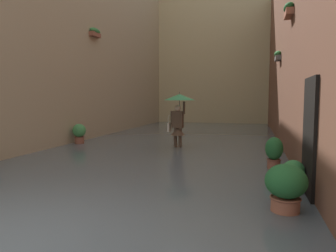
{
  "coord_description": "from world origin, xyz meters",
  "views": [
    {
      "loc": [
        -2.86,
        2.7,
        1.82
      ],
      "look_at": [
        -0.12,
        -7.3,
        0.91
      ],
      "focal_mm": 33.1,
      "sensor_mm": 36.0,
      "label": 1
    }
  ],
  "objects_px": {
    "potted_plant_mid_left": "(293,177)",
    "potted_plant_near_left": "(286,187)",
    "person_wading": "(179,108)",
    "potted_plant_near_right": "(79,133)",
    "potted_plant_far_left": "(274,153)"
  },
  "relations": [
    {
      "from": "potted_plant_near_left",
      "to": "person_wading",
      "type": "bearing_deg",
      "value": -62.1
    },
    {
      "from": "person_wading",
      "to": "potted_plant_near_right",
      "type": "height_order",
      "value": "person_wading"
    },
    {
      "from": "potted_plant_far_left",
      "to": "potted_plant_near_left",
      "type": "bearing_deg",
      "value": 89.66
    },
    {
      "from": "person_wading",
      "to": "potted_plant_near_right",
      "type": "relative_size",
      "value": 2.39
    },
    {
      "from": "potted_plant_near_right",
      "to": "potted_plant_near_left",
      "type": "height_order",
      "value": "potted_plant_near_right"
    },
    {
      "from": "potted_plant_near_right",
      "to": "potted_plant_mid_left",
      "type": "distance_m",
      "value": 8.48
    },
    {
      "from": "person_wading",
      "to": "potted_plant_near_right",
      "type": "xyz_separation_m",
      "value": [
        3.89,
        0.15,
        -0.99
      ]
    },
    {
      "from": "potted_plant_near_right",
      "to": "potted_plant_far_left",
      "type": "distance_m",
      "value": 7.4
    },
    {
      "from": "potted_plant_near_right",
      "to": "potted_plant_mid_left",
      "type": "relative_size",
      "value": 1.22
    },
    {
      "from": "potted_plant_mid_left",
      "to": "potted_plant_near_left",
      "type": "bearing_deg",
      "value": 77.64
    },
    {
      "from": "potted_plant_near_right",
      "to": "potted_plant_far_left",
      "type": "height_order",
      "value": "potted_plant_far_left"
    },
    {
      "from": "person_wading",
      "to": "potted_plant_near_left",
      "type": "distance_m",
      "value": 6.57
    },
    {
      "from": "person_wading",
      "to": "potted_plant_mid_left",
      "type": "xyz_separation_m",
      "value": [
        -3.27,
        4.69,
        -1.08
      ]
    },
    {
      "from": "potted_plant_far_left",
      "to": "potted_plant_near_right",
      "type": "bearing_deg",
      "value": -20.14
    },
    {
      "from": "person_wading",
      "to": "potted_plant_near_right",
      "type": "distance_m",
      "value": 4.02
    }
  ]
}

